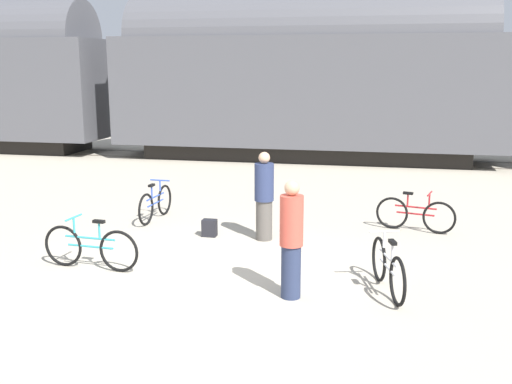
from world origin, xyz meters
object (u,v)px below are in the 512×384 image
object	(u,v)px
bicycle_blue	(156,203)
person_in_navy	(264,197)
bicycle_silver	(388,268)
backpack	(209,228)
person_in_red	(291,240)
bicycle_teal	(90,247)
freight_train	(305,74)
bicycle_maroon	(415,214)

from	to	relation	value
bicycle_blue	person_in_navy	bearing A→B (deg)	-21.21
bicycle_silver	backpack	world-z (taller)	bicycle_silver
backpack	person_in_red	bearing A→B (deg)	-53.96
person_in_navy	backpack	size ratio (longest dim) A/B	5.06
bicycle_silver	bicycle_teal	xyz separation A→B (m)	(-4.82, 0.06, -0.00)
bicycle_silver	bicycle_teal	distance (m)	4.82
person_in_navy	backpack	world-z (taller)	person_in_navy
freight_train	person_in_navy	xyz separation A→B (m)	(0.57, -10.31, -2.18)
bicycle_teal	backpack	distance (m)	2.67
person_in_navy	bicycle_teal	bearing A→B (deg)	56.22
bicycle_silver	person_in_red	xyz separation A→B (m)	(-1.38, -0.49, 0.50)
freight_train	bicycle_teal	world-z (taller)	freight_train
bicycle_maroon	bicycle_teal	bearing A→B (deg)	-146.90
bicycle_teal	person_in_red	world-z (taller)	person_in_red
bicycle_maroon	backpack	distance (m)	4.19
bicycle_blue	person_in_navy	distance (m)	2.86
freight_train	bicycle_blue	distance (m)	9.88
bicycle_maroon	person_in_red	world-z (taller)	person_in_red
person_in_red	bicycle_teal	bearing A→B (deg)	109.96
person_in_navy	bicycle_silver	bearing A→B (deg)	148.55
bicycle_teal	person_in_navy	distance (m)	3.41
bicycle_blue	backpack	size ratio (longest dim) A/B	4.82
bicycle_maroon	backpack	xyz separation A→B (m)	(-4.00, -1.23, -0.18)
freight_train	backpack	world-z (taller)	freight_train
person_in_navy	freight_train	bearing A→B (deg)	-73.22
bicycle_blue	backpack	distance (m)	1.84
freight_train	person_in_red	world-z (taller)	freight_train
person_in_red	bicycle_blue	bearing A→B (deg)	71.97
bicycle_maroon	person_in_red	distance (m)	4.53
bicycle_maroon	person_in_navy	xyz separation A→B (m)	(-2.90, -1.22, 0.50)
bicycle_teal	bicycle_maroon	bearing A→B (deg)	33.10
person_in_red	backpack	distance (m)	3.57
freight_train	bicycle_teal	xyz separation A→B (m)	(-1.91, -12.59, -2.66)
bicycle_blue	freight_train	bearing A→B (deg)	77.55
freight_train	bicycle_blue	xyz separation A→B (m)	(-2.05, -9.29, -2.67)
person_in_navy	backpack	xyz separation A→B (m)	(-1.10, -0.00, -0.69)
bicycle_blue	bicycle_maroon	bearing A→B (deg)	2.13
bicycle_maroon	person_in_navy	world-z (taller)	person_in_navy
bicycle_teal	backpack	xyz separation A→B (m)	(1.38, 2.28, -0.20)
person_in_navy	person_in_red	size ratio (longest dim) A/B	0.99
bicycle_silver	person_in_red	distance (m)	1.55
bicycle_silver	person_in_navy	distance (m)	3.34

